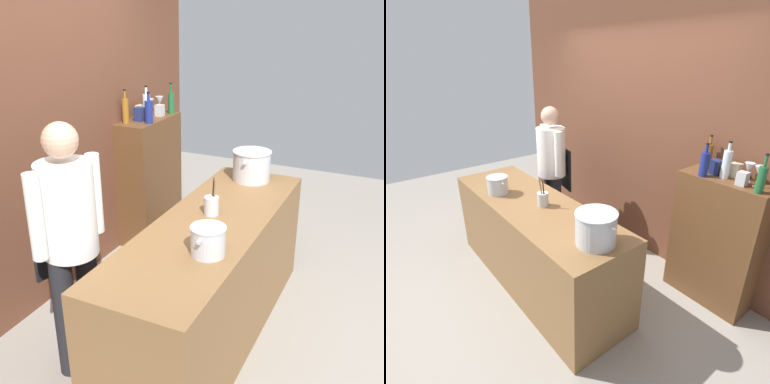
{
  "view_description": "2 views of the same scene",
  "coord_description": "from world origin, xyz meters",
  "views": [
    {
      "loc": [
        -2.65,
        -1.12,
        2.27
      ],
      "look_at": [
        0.27,
        0.27,
        0.97
      ],
      "focal_mm": 44.23,
      "sensor_mm": 36.0,
      "label": 1
    },
    {
      "loc": [
        2.36,
        -1.29,
        2.18
      ],
      "look_at": [
        0.16,
        0.42,
        0.95
      ],
      "focal_mm": 29.02,
      "sensor_mm": 36.0,
      "label": 2
    }
  ],
  "objects": [
    {
      "name": "wine_glass_short",
      "position": [
        1.34,
        1.24,
        1.35
      ],
      "size": [
        0.08,
        0.08,
        0.16
      ],
      "color": "silver",
      "rests_on": "bar_cabinet"
    },
    {
      "name": "ground_plane",
      "position": [
        0.0,
        0.0,
        0.0
      ],
      "size": [
        8.0,
        8.0,
        0.0
      ],
      "primitive_type": "plane",
      "color": "gray"
    },
    {
      "name": "brick_back_panel",
      "position": [
        0.0,
        1.4,
        1.5
      ],
      "size": [
        4.4,
        0.1,
        3.0
      ],
      "primitive_type": "cube",
      "color": "brown",
      "rests_on": "ground_plane"
    },
    {
      "name": "spice_tin_navy",
      "position": [
        1.09,
        1.21,
        1.3
      ],
      "size": [
        0.08,
        0.08,
        0.13
      ],
      "primitive_type": "cube",
      "color": "navy",
      "rests_on": "bar_cabinet"
    },
    {
      "name": "wine_bottle_green",
      "position": [
        1.5,
        1.09,
        1.35
      ],
      "size": [
        0.06,
        0.06,
        0.3
      ],
      "color": "#1E592D",
      "rests_on": "bar_cabinet"
    },
    {
      "name": "bar_cabinet",
      "position": [
        1.22,
        1.19,
        0.62
      ],
      "size": [
        0.76,
        0.32,
        1.24
      ],
      "primitive_type": "cube",
      "color": "brown",
      "rests_on": "ground_plane"
    },
    {
      "name": "utensil_crock",
      "position": [
        0.11,
        0.05,
        0.97
      ],
      "size": [
        0.1,
        0.1,
        0.27
      ],
      "color": "#B7BABF",
      "rests_on": "prep_counter"
    },
    {
      "name": "wine_glass_wide",
      "position": [
        1.45,
        1.19,
        1.36
      ],
      "size": [
        0.08,
        0.08,
        0.17
      ],
      "color": "silver",
      "rests_on": "bar_cabinet"
    },
    {
      "name": "wine_bottle_amber",
      "position": [
        0.96,
        1.28,
        1.36
      ],
      "size": [
        0.06,
        0.06,
        0.31
      ],
      "color": "#8C5919",
      "rests_on": "bar_cabinet"
    },
    {
      "name": "wine_bottle_cobalt",
      "position": [
        1.05,
        1.08,
        1.35
      ],
      "size": [
        0.07,
        0.07,
        0.29
      ],
      "color": "navy",
      "rests_on": "bar_cabinet"
    },
    {
      "name": "stockpot_small",
      "position": [
        -0.42,
        -0.16,
        0.99
      ],
      "size": [
        0.28,
        0.21,
        0.18
      ],
      "color": "#B7BABF",
      "rests_on": "prep_counter"
    },
    {
      "name": "spice_tin_cream",
      "position": [
        1.23,
        1.27,
        1.29
      ],
      "size": [
        0.08,
        0.08,
        0.12
      ],
      "primitive_type": "cube",
      "color": "beige",
      "rests_on": "bar_cabinet"
    },
    {
      "name": "chef",
      "position": [
        -0.66,
        0.66,
        0.96
      ],
      "size": [
        0.52,
        0.39,
        1.66
      ],
      "rotation": [
        0.0,
        0.0,
        2.95
      ],
      "color": "black",
      "rests_on": "ground_plane"
    },
    {
      "name": "wine_bottle_clear",
      "position": [
        1.18,
        1.18,
        1.36
      ],
      "size": [
        0.07,
        0.07,
        0.32
      ],
      "color": "silver",
      "rests_on": "bar_cabinet"
    },
    {
      "name": "spice_tin_silver",
      "position": [
        1.35,
        1.14,
        1.29
      ],
      "size": [
        0.08,
        0.08,
        0.11
      ],
      "primitive_type": "cube",
      "color": "#B2B2B7",
      "rests_on": "bar_cabinet"
    },
    {
      "name": "prep_counter",
      "position": [
        0.0,
        0.0,
        0.45
      ],
      "size": [
        2.22,
        0.7,
        0.9
      ],
      "primitive_type": "cube",
      "color": "brown",
      "rests_on": "ground_plane"
    },
    {
      "name": "stockpot_large",
      "position": [
        0.89,
        0.02,
        1.03
      ],
      "size": [
        0.38,
        0.32,
        0.25
      ],
      "color": "#B7BABF",
      "rests_on": "prep_counter"
    }
  ]
}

